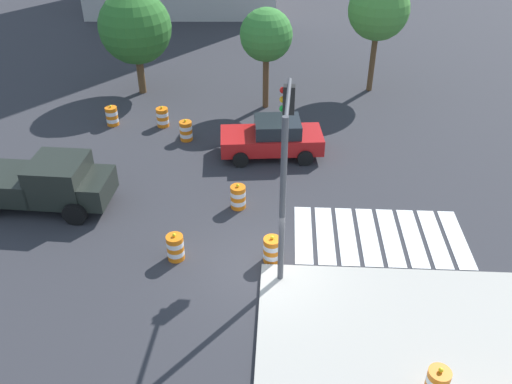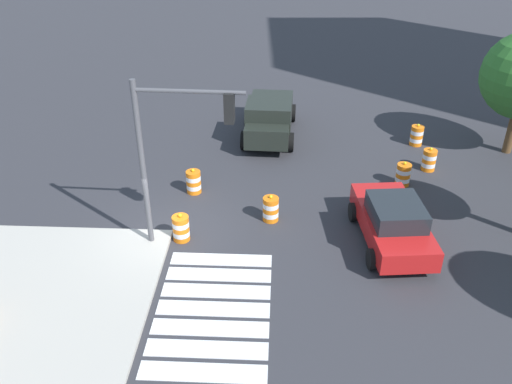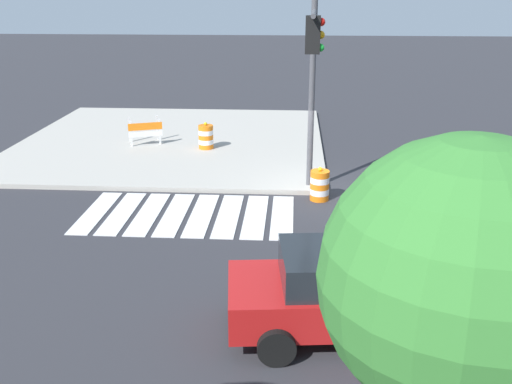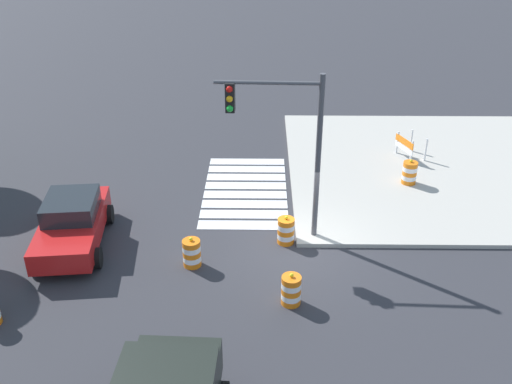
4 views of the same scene
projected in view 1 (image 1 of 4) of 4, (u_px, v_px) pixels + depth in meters
The scene contains 15 objects.
ground_plane at pixel (262, 267), 17.45m from camera, with size 120.00×120.00×0.00m, color #2D2D33.
crosswalk_stripes at pixel (379, 236), 18.76m from camera, with size 5.85×3.20×0.02m.
sports_car at pixel (273, 138), 23.06m from camera, with size 4.47×2.48×1.63m.
pickup_truck at pixel (46, 183), 19.81m from camera, with size 5.22×2.51×1.92m.
traffic_barrel_near_corner at pixel (112, 116), 25.61m from camera, with size 0.56×0.56×1.02m.
traffic_barrel_crosswalk_end at pixel (272, 250), 17.48m from camera, with size 0.56×0.56×1.02m.
traffic_barrel_median_near at pixel (163, 117), 25.51m from camera, with size 0.56×0.56×1.02m.
traffic_barrel_median_far at pixel (238, 197), 19.99m from camera, with size 0.56×0.56×1.02m.
traffic_barrel_far_curb at pixel (175, 247), 17.58m from camera, with size 0.56×0.56×1.02m.
traffic_barrel_lane_center at pixel (186, 131), 24.37m from camera, with size 0.56×0.56×1.02m.
traffic_barrel_on_sidewalk at pixel (437, 384), 13.08m from camera, with size 0.56×0.56×1.02m.
traffic_light_pole at pixel (285, 154), 15.69m from camera, with size 0.48×3.29×5.50m.
street_tree_streetside_near at pixel (266, 35), 25.52m from camera, with size 2.50×2.50×4.93m.
street_tree_streetside_mid at pixel (379, 10), 26.94m from camera, with size 3.06×3.06×5.81m.
street_tree_streetside_far at pixel (135, 28), 27.13m from camera, with size 3.64×3.64×5.30m.
Camera 1 is at (0.50, -13.14, 11.73)m, focal length 38.13 mm.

